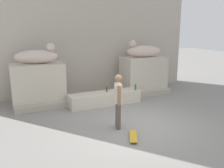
{
  "coord_description": "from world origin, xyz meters",
  "views": [
    {
      "loc": [
        -3.74,
        -6.53,
        3.11
      ],
      "look_at": [
        -0.22,
        1.19,
        1.1
      ],
      "focal_mm": 40.87,
      "sensor_mm": 36.0,
      "label": 1
    }
  ],
  "objects": [
    {
      "name": "skateboard",
      "position": [
        -0.48,
        -0.81,
        0.06
      ],
      "size": [
        0.54,
        0.8,
        0.08
      ],
      "rotation": [
        0.0,
        0.0,
        4.24
      ],
      "color": "gold",
      "rests_on": "ground_plane"
    },
    {
      "name": "facade_wall",
      "position": [
        0.0,
        4.71,
        3.36
      ],
      "size": [
        10.34,
        0.6,
        6.73
      ],
      "primitive_type": "cube",
      "color": "#BCB1A1",
      "rests_on": "ground_plane"
    },
    {
      "name": "pedestal_right",
      "position": [
        2.37,
        3.38,
        0.82
      ],
      "size": [
        1.95,
        1.13,
        1.64
      ],
      "primitive_type": "cube",
      "color": "beige",
      "rests_on": "ground_plane"
    },
    {
      "name": "ledge_block",
      "position": [
        0.0,
        2.36,
        0.25
      ],
      "size": [
        2.87,
        0.71,
        0.49
      ],
      "primitive_type": "cube",
      "color": "beige",
      "rests_on": "ground_plane"
    },
    {
      "name": "stair_step",
      "position": [
        0.0,
        2.79,
        0.12
      ],
      "size": [
        6.69,
        0.5,
        0.23
      ],
      "primitive_type": "cube",
      "color": "#A9A08F",
      "rests_on": "ground_plane"
    },
    {
      "name": "statue_reclining_left",
      "position": [
        -2.34,
        3.37,
        1.92
      ],
      "size": [
        1.68,
        0.87,
        0.78
      ],
      "rotation": [
        0.0,
        0.0,
        -0.2
      ],
      "color": "beige",
      "rests_on": "pedestal_left"
    },
    {
      "name": "bottle_brown",
      "position": [
        0.12,
        2.43,
        0.59
      ],
      "size": [
        0.06,
        0.06,
        0.25
      ],
      "color": "#593314",
      "rests_on": "ledge_block"
    },
    {
      "name": "bottle_green",
      "position": [
        1.3,
        2.22,
        0.6
      ],
      "size": [
        0.08,
        0.08,
        0.27
      ],
      "color": "#1E722D",
      "rests_on": "ledge_block"
    },
    {
      "name": "skater",
      "position": [
        -0.55,
        0.02,
        0.92
      ],
      "size": [
        0.31,
        0.52,
        1.67
      ],
      "rotation": [
        0.0,
        0.0,
        4.39
      ],
      "color": "brown",
      "rests_on": "ground_plane"
    },
    {
      "name": "ground_plane",
      "position": [
        0.0,
        0.0,
        0.0
      ],
      "size": [
        40.0,
        40.0,
        0.0
      ],
      "primitive_type": "plane",
      "color": "gray"
    },
    {
      "name": "statue_reclining_right",
      "position": [
        2.34,
        3.38,
        1.92
      ],
      "size": [
        1.68,
        0.87,
        0.78
      ],
      "rotation": [
        0.0,
        0.0,
        2.94
      ],
      "color": "beige",
      "rests_on": "pedestal_right"
    },
    {
      "name": "pedestal_left",
      "position": [
        -2.37,
        3.38,
        0.82
      ],
      "size": [
        1.95,
        1.13,
        1.64
      ],
      "primitive_type": "cube",
      "color": "beige",
      "rests_on": "ground_plane"
    }
  ]
}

